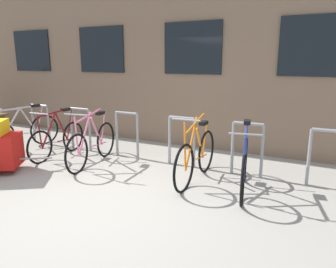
{
  "coord_description": "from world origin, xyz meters",
  "views": [
    {
      "loc": [
        2.67,
        -3.28,
        1.91
      ],
      "look_at": [
        0.22,
        1.6,
        0.64
      ],
      "focal_mm": 34.12,
      "sensor_mm": 36.0,
      "label": 1
    }
  ],
  "objects": [
    {
      "name": "bicycle_pink",
      "position": [
        -1.19,
        1.24,
        0.39
      ],
      "size": [
        0.48,
        1.76,
        1.05
      ],
      "color": "black",
      "rests_on": "ground"
    },
    {
      "name": "ground_plane",
      "position": [
        0.0,
        0.0,
        0.0
      ],
      "size": [
        42.0,
        42.0,
        0.0
      ],
      "primitive_type": "plane",
      "color": "#9E998E"
    },
    {
      "name": "storefront_building",
      "position": [
        -0.0,
        6.14,
        2.38
      ],
      "size": [
        28.0,
        5.92,
        4.76
      ],
      "color": "#7A604C",
      "rests_on": "ground"
    },
    {
      "name": "bike_rack",
      "position": [
        -0.25,
        1.9,
        0.54
      ],
      "size": [
        6.54,
        0.05,
        0.92
      ],
      "color": "gray",
      "rests_on": "ground"
    },
    {
      "name": "bicycle_silver",
      "position": [
        -3.27,
        1.41,
        0.38
      ],
      "size": [
        0.54,
        1.69,
        0.97
      ],
      "color": "black",
      "rests_on": "ground"
    },
    {
      "name": "bicycle_maroon",
      "position": [
        -2.14,
        1.31,
        0.36
      ],
      "size": [
        0.44,
        1.6,
        0.97
      ],
      "color": "black",
      "rests_on": "ground"
    },
    {
      "name": "bicycle_blue",
      "position": [
        1.66,
        1.24,
        0.39
      ],
      "size": [
        0.48,
        1.64,
        1.04
      ],
      "color": "black",
      "rests_on": "ground"
    },
    {
      "name": "bicycle_orange",
      "position": [
        0.87,
        1.32,
        0.4
      ],
      "size": [
        0.44,
        1.74,
        1.11
      ],
      "color": "black",
      "rests_on": "ground"
    }
  ]
}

